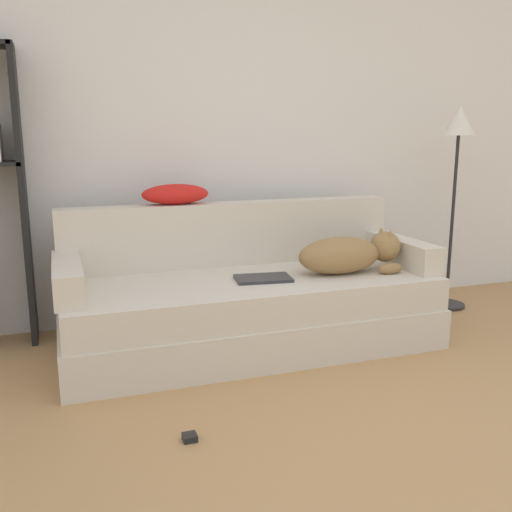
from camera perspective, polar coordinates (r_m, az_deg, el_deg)
ground_plane at (r=2.34m, az=18.88°, el=-21.90°), size 20.00×20.00×0.00m
wall_back at (r=4.09m, az=-1.32°, el=13.12°), size 7.14×0.06×2.70m
couch at (r=3.49m, az=-0.52°, el=-5.66°), size 2.24×0.91×0.44m
couch_backrest at (r=3.74m, az=-2.43°, el=2.28°), size 2.20×0.15×0.41m
couch_arm_left at (r=3.23m, az=-18.34°, el=-2.08°), size 0.15×0.72×0.17m
couch_arm_right at (r=3.86m, az=14.34°, el=0.44°), size 0.15×0.72×0.17m
dog at (r=3.56m, az=9.33°, el=0.24°), size 0.69×0.28×0.26m
laptop at (r=3.36m, az=0.72°, el=-2.25°), size 0.35×0.24×0.02m
throw_pillow at (r=3.63m, az=-8.07°, el=6.14°), size 0.42×0.21×0.13m
floor_lamp at (r=4.38m, az=19.48°, el=9.80°), size 0.27×0.27×1.48m
power_adapter at (r=2.57m, az=-6.64°, el=-17.57°), size 0.06×0.06×0.03m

